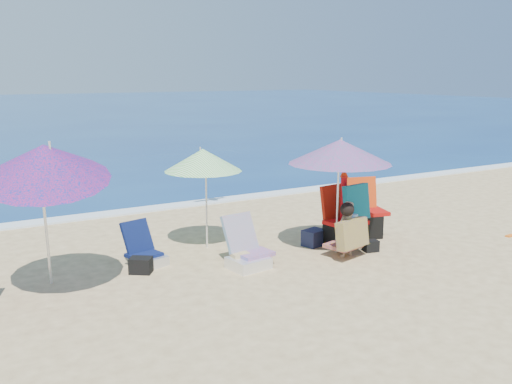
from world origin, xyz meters
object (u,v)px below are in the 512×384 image
umbrella_striped (203,160)px  chair_rainbow (247,253)px  umbrella_turquoise (340,152)px  chair_navy (145,254)px  umbrella_blue (45,162)px  camp_chair_left (363,219)px  furled_umbrella (343,204)px  camp_chair_right (346,224)px  person_center (348,231)px

umbrella_striped → chair_rainbow: umbrella_striped is taller
umbrella_turquoise → chair_navy: bearing=161.3°
umbrella_blue → camp_chair_left: bearing=2.5°
umbrella_blue → chair_navy: umbrella_blue is taller
furled_umbrella → camp_chair_right: (0.07, -0.00, -0.37)m
camp_chair_right → person_center: size_ratio=1.19×
umbrella_striped → umbrella_blue: bearing=-158.8°
chair_rainbow → camp_chair_right: 2.06m
umbrella_striped → chair_navy: 1.90m
chair_rainbow → camp_chair_right: camp_chair_right is taller
umbrella_blue → furled_umbrella: size_ratio=1.62×
camp_chair_left → camp_chair_right: camp_chair_right is taller
furled_umbrella → chair_rainbow: 2.06m
umbrella_turquoise → umbrella_striped: umbrella_turquoise is taller
chair_rainbow → camp_chair_left: size_ratio=0.75×
chair_rainbow → camp_chair_right: bearing=1.2°
umbrella_blue → chair_rainbow: bearing=-3.6°
umbrella_striped → camp_chair_right: (2.21, -1.23, -1.16)m
chair_navy → person_center: bearing=-24.1°
umbrella_blue → person_center: umbrella_blue is taller
camp_chair_right → camp_chair_left: bearing=27.8°
umbrella_turquoise → camp_chair_right: 1.40m
umbrella_striped → furled_umbrella: 2.58m
chair_rainbow → camp_chair_right: size_ratio=0.72×
furled_umbrella → chair_navy: (-3.38, 0.86, -0.60)m
umbrella_striped → camp_chair_right: 2.78m
camp_chair_left → furled_umbrella: bearing=-154.5°
furled_umbrella → person_center: size_ratio=1.48×
umbrella_turquoise → umbrella_blue: 4.69m
umbrella_blue → furled_umbrella: bearing=-1.6°
chair_navy → camp_chair_left: camp_chair_left is taller
person_center → umbrella_turquoise: bearing=83.4°
umbrella_turquoise → umbrella_blue: size_ratio=0.86×
chair_navy → person_center: size_ratio=0.77×
umbrella_turquoise → furled_umbrella: umbrella_turquoise is taller
chair_rainbow → camp_chair_left: 2.83m
umbrella_turquoise → umbrella_striped: 2.36m
umbrella_striped → chair_navy: size_ratio=2.40×
furled_umbrella → camp_chair_left: bearing=25.5°
umbrella_turquoise → person_center: bearing=-96.6°
umbrella_blue → chair_rainbow: umbrella_blue is taller
camp_chair_left → person_center: bearing=-140.9°
camp_chair_left → person_center: size_ratio=1.13×
chair_rainbow → chair_navy: bearing=147.0°
umbrella_striped → chair_rainbow: 1.87m
chair_navy → camp_chair_right: 3.56m
furled_umbrella → person_center: 0.68m
umbrella_blue → chair_navy: (1.57, 0.72, -1.72)m
umbrella_striped → umbrella_turquoise: bearing=-37.2°
camp_chair_left → umbrella_striped: bearing=164.1°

